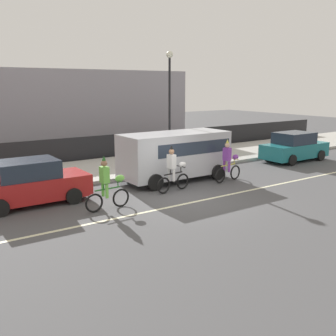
# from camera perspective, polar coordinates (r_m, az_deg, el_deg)

# --- Properties ---
(ground_plane) EXTENTS (80.00, 80.00, 0.00)m
(ground_plane) POSITION_cam_1_polar(r_m,az_deg,el_deg) (15.04, 2.52, -4.52)
(ground_plane) COLOR #4C4C4F
(road_centre_line) EXTENTS (36.00, 0.14, 0.01)m
(road_centre_line) POSITION_cam_1_polar(r_m,az_deg,el_deg) (14.66, 3.70, -4.96)
(road_centre_line) COLOR beige
(road_centre_line) RESTS_ON ground
(sidewalk_curb) EXTENTS (60.00, 5.00, 0.15)m
(sidewalk_curb) POSITION_cam_1_polar(r_m,az_deg,el_deg) (20.43, -8.51, -0.01)
(sidewalk_curb) COLOR #ADAAA3
(sidewalk_curb) RESTS_ON ground
(fence_line) EXTENTS (40.00, 0.08, 1.40)m
(fence_line) POSITION_cam_1_polar(r_m,az_deg,el_deg) (22.92, -11.76, 2.75)
(fence_line) COLOR black
(fence_line) RESTS_ON ground
(parade_cyclist_lime) EXTENTS (1.72, 0.50, 1.92)m
(parade_cyclist_lime) POSITION_cam_1_polar(r_m,az_deg,el_deg) (13.72, -8.74, -2.63)
(parade_cyclist_lime) COLOR black
(parade_cyclist_lime) RESTS_ON ground
(parade_cyclist_zebra) EXTENTS (1.72, 0.51, 1.92)m
(parade_cyclist_zebra) POSITION_cam_1_polar(r_m,az_deg,el_deg) (15.91, 0.82, -0.47)
(parade_cyclist_zebra) COLOR black
(parade_cyclist_zebra) RESTS_ON ground
(parade_cyclist_purple) EXTENTS (1.71, 0.51, 1.92)m
(parade_cyclist_purple) POSITION_cam_1_polar(r_m,az_deg,el_deg) (17.80, 8.76, 0.72)
(parade_cyclist_purple) COLOR black
(parade_cyclist_purple) RESTS_ON ground
(parked_van_silver) EXTENTS (5.00, 2.22, 2.18)m
(parked_van_silver) POSITION_cam_1_polar(r_m,az_deg,el_deg) (17.74, 1.19, 2.27)
(parked_van_silver) COLOR silver
(parked_van_silver) RESTS_ON ground
(parked_car_red) EXTENTS (4.10, 1.92, 1.64)m
(parked_car_red) POSITION_cam_1_polar(r_m,az_deg,el_deg) (15.05, -19.42, -2.12)
(parked_car_red) COLOR #AD1E1E
(parked_car_red) RESTS_ON ground
(parked_car_teal) EXTENTS (4.10, 1.92, 1.64)m
(parked_car_teal) POSITION_cam_1_polar(r_m,az_deg,el_deg) (23.60, 17.86, 2.88)
(parked_car_teal) COLOR #1E727A
(parked_car_teal) RESTS_ON ground
(street_lamp_post) EXTENTS (0.36, 0.36, 5.86)m
(street_lamp_post) POSITION_cam_1_polar(r_m,az_deg,el_deg) (21.26, 0.23, 11.20)
(street_lamp_post) COLOR black
(street_lamp_post) RESTS_ON sidewalk_curb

